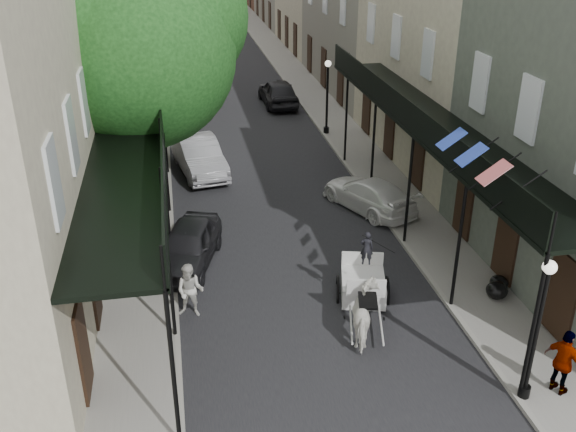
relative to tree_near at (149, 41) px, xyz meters
name	(u,v)px	position (x,y,z in m)	size (l,w,h in m)	color
ground	(335,367)	(4.20, -10.18, -6.49)	(140.00, 140.00, 0.00)	gray
road	(242,128)	(4.20, 9.82, -6.48)	(8.00, 90.00, 0.01)	black
sidewalk_left	(147,132)	(-0.80, 9.82, -6.43)	(2.20, 90.00, 0.12)	gray
sidewalk_right	(334,121)	(9.20, 9.82, -6.43)	(2.20, 90.00, 0.12)	gray
building_row_left	(81,3)	(-4.40, 19.82, -1.24)	(5.00, 80.00, 10.50)	beige
gallery_left	(136,140)	(-0.59, -3.20, -2.44)	(2.20, 18.05, 4.88)	black
gallery_right	(426,123)	(8.99, -3.20, -2.44)	(2.20, 18.05, 4.88)	black
tree_near	(149,41)	(0.00, 0.00, 0.00)	(7.31, 6.80, 9.63)	#382619
tree_far	(152,5)	(-0.05, 14.00, -0.65)	(6.45, 6.00, 8.61)	#382619
lamppost_right_near	(537,329)	(8.30, -12.18, -4.44)	(0.32, 0.32, 3.71)	black
lamppost_left	(164,209)	(0.10, -4.18, -4.44)	(0.32, 0.32, 3.71)	black
lamppost_right_far	(327,96)	(8.30, 7.82, -4.44)	(0.32, 0.32, 3.71)	black
horse	(367,315)	(5.32, -9.13, -5.74)	(0.81, 1.77, 1.50)	white
carriage	(363,264)	(5.87, -6.86, -5.52)	(1.85, 2.44, 2.50)	black
pedestrian_walking	(190,291)	(0.70, -7.18, -5.66)	(0.80, 0.62, 1.65)	beige
pedestrian_sidewalk_left	(131,104)	(-1.60, 12.21, -5.55)	(1.06, 0.61, 1.64)	gray
pedestrian_sidewalk_right	(564,363)	(9.19, -12.18, -5.50)	(1.01, 0.42, 1.73)	gray
car_left_near	(188,246)	(0.75, -4.23, -5.80)	(1.64, 4.07, 1.39)	black
car_left_mid	(199,156)	(1.60, 3.82, -5.71)	(1.64, 4.69, 1.55)	#9D9CA2
car_left_far	(178,76)	(1.14, 19.43, -5.89)	(1.97, 4.28, 1.19)	black
car_right_near	(369,194)	(7.80, -1.18, -5.87)	(1.74, 4.28, 1.24)	white
car_right_far	(278,92)	(6.80, 13.69, -5.71)	(1.83, 4.56, 1.55)	black
trash_bags	(498,287)	(9.75, -7.94, -6.12)	(0.90, 1.05, 0.54)	black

